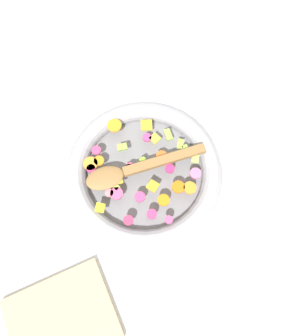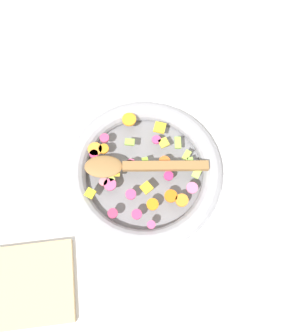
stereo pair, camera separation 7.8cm
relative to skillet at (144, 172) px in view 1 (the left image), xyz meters
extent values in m
plane|color=silver|center=(0.00, 0.00, -0.02)|extent=(4.00, 4.00, 0.00)
cylinder|color=slate|center=(0.00, 0.00, -0.02)|extent=(0.34, 0.34, 0.01)
torus|color=#9E9EA5|center=(0.00, 0.00, 0.00)|extent=(0.39, 0.39, 0.05)
cylinder|color=orange|center=(0.08, -0.09, 0.03)|extent=(0.04, 0.04, 0.01)
cylinder|color=orange|center=(-0.02, 0.13, 0.03)|extent=(0.05, 0.05, 0.01)
cylinder|color=orange|center=(0.05, -0.08, 0.03)|extent=(0.03, 0.03, 0.01)
cylinder|color=orange|center=(-0.03, 0.01, 0.03)|extent=(0.03, 0.03, 0.01)
cylinder|color=orange|center=(-0.09, 0.06, 0.03)|extent=(0.03, 0.03, 0.01)
cylinder|color=orange|center=(0.01, -0.09, 0.03)|extent=(0.04, 0.04, 0.01)
cylinder|color=orange|center=(0.05, 0.01, 0.03)|extent=(0.04, 0.04, 0.01)
cylinder|color=orange|center=(-0.11, 0.06, 0.03)|extent=(0.05, 0.05, 0.01)
cube|color=#87BF34|center=(0.01, 0.01, 0.03)|extent=(0.02, 0.03, 0.01)
cube|color=#92C44C|center=(0.11, 0.00, 0.03)|extent=(0.02, 0.03, 0.01)
cube|color=#ABDC5C|center=(0.12, -0.03, 0.03)|extent=(0.03, 0.03, 0.01)
cube|color=#87B848|center=(-0.10, 0.00, 0.03)|extent=(0.02, 0.01, 0.01)
cube|color=#94BF4B|center=(0.09, 0.05, 0.03)|extent=(0.02, 0.03, 0.01)
cube|color=#A5C548|center=(0.11, 0.02, 0.03)|extent=(0.03, 0.03, 0.01)
cube|color=#B0D14D|center=(-0.08, -0.01, 0.03)|extent=(0.02, 0.02, 0.01)
cube|color=#8DB046|center=(-0.03, 0.07, 0.03)|extent=(0.03, 0.02, 0.01)
cylinder|color=#D44374|center=(-0.09, 0.09, 0.03)|extent=(0.03, 0.03, 0.01)
cylinder|color=#D12C6B|center=(0.06, -0.03, 0.03)|extent=(0.03, 0.03, 0.01)
cylinder|color=#D34C81|center=(0.00, -0.14, 0.03)|extent=(0.02, 0.02, 0.01)
cylinder|color=#E74E85|center=(-0.03, 0.01, 0.03)|extent=(0.03, 0.03, 0.01)
cylinder|color=#DA4F83|center=(-0.08, -0.03, 0.03)|extent=(0.04, 0.04, 0.01)
cylinder|color=#CF4180|center=(0.04, 0.07, 0.03)|extent=(0.02, 0.02, 0.01)
cylinder|color=#E54179|center=(-0.04, -0.06, 0.03)|extent=(0.03, 0.03, 0.01)
cylinder|color=#D8386E|center=(-0.03, -0.11, 0.03)|extent=(0.02, 0.02, 0.01)
cylinder|color=#D53468|center=(-0.12, 0.05, 0.03)|extent=(0.03, 0.03, 0.01)
cylinder|color=pink|center=(0.11, -0.06, 0.03)|extent=(0.04, 0.04, 0.01)
cylinder|color=#C4345C|center=(-0.08, -0.10, 0.03)|extent=(0.03, 0.03, 0.01)
cylinder|color=pink|center=(-0.10, -0.02, 0.03)|extent=(0.03, 0.03, 0.01)
cube|color=gold|center=(-0.11, 0.01, 0.03)|extent=(0.03, 0.03, 0.01)
cube|color=yellow|center=(0.06, 0.06, 0.03)|extent=(0.03, 0.03, 0.01)
cube|color=yellow|center=(-0.07, 0.00, 0.03)|extent=(0.03, 0.03, 0.01)
cube|color=yellow|center=(-0.13, -0.05, 0.03)|extent=(0.03, 0.03, 0.01)
cube|color=gold|center=(0.00, -0.05, 0.03)|extent=(0.03, 0.03, 0.01)
cube|color=yellow|center=(0.05, 0.10, 0.03)|extent=(0.04, 0.04, 0.01)
cube|color=olive|center=(0.05, -0.01, 0.04)|extent=(0.20, 0.04, 0.01)
ellipsoid|color=olive|center=(-0.10, 0.01, 0.04)|extent=(0.10, 0.07, 0.01)
cube|color=tan|center=(-0.30, -0.23, -0.01)|extent=(0.22, 0.18, 0.02)
camera|label=1|loc=(-0.11, -0.24, 0.77)|focal=35.00mm
camera|label=2|loc=(-0.03, -0.26, 0.77)|focal=35.00mm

